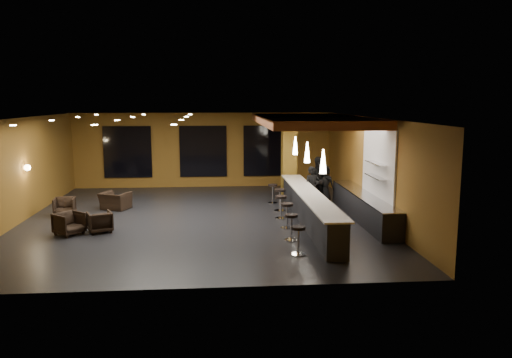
{
  "coord_description": "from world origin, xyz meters",
  "views": [
    {
      "loc": [
        0.54,
        -17.03,
        4.11
      ],
      "look_at": [
        2.0,
        0.5,
        1.3
      ],
      "focal_mm": 35.0,
      "sensor_mm": 36.0,
      "label": 1
    }
  ],
  "objects": [
    {
      "name": "armchair_d",
      "position": [
        -3.24,
        1.81,
        0.33
      ],
      "size": [
        1.27,
        1.2,
        0.65
      ],
      "primitive_type": "imported",
      "rotation": [
        0.0,
        0.0,
        2.73
      ],
      "color": "black",
      "rests_on": "floor"
    },
    {
      "name": "tile_backsplash",
      "position": [
        5.96,
        -1.0,
        2.0
      ],
      "size": [
        0.06,
        3.2,
        2.4
      ],
      "primitive_type": "cube",
      "color": "white",
      "rests_on": "wall_right"
    },
    {
      "name": "armchair_c",
      "position": [
        -4.84,
        0.91,
        0.33
      ],
      "size": [
        0.79,
        0.8,
        0.66
      ],
      "primitive_type": "imported",
      "rotation": [
        0.0,
        0.0,
        0.13
      ],
      "color": "black",
      "rests_on": "floor"
    },
    {
      "name": "wall_back",
      "position": [
        0.0,
        6.55,
        1.75
      ],
      "size": [
        12.0,
        0.1,
        3.5
      ],
      "primitive_type": "cube",
      "color": "brown",
      "rests_on": "floor"
    },
    {
      "name": "window_center",
      "position": [
        0.0,
        6.44,
        1.7
      ],
      "size": [
        2.2,
        0.06,
        2.4
      ],
      "primitive_type": "cube",
      "color": "black",
      "rests_on": "wall_back"
    },
    {
      "name": "ceiling",
      "position": [
        0.0,
        0.0,
        3.55
      ],
      "size": [
        12.0,
        13.0,
        0.1
      ],
      "primitive_type": "cube",
      "color": "black"
    },
    {
      "name": "wood_soffit",
      "position": [
        4.0,
        1.0,
        3.36
      ],
      "size": [
        3.6,
        8.0,
        0.28
      ],
      "primitive_type": "cube",
      "color": "#A2572F",
      "rests_on": "ceiling"
    },
    {
      "name": "pendant_1",
      "position": [
        3.65,
        -0.5,
        2.35
      ],
      "size": [
        0.2,
        0.2,
        0.7
      ],
      "primitive_type": "cone",
      "color": "white",
      "rests_on": "wood_soffit"
    },
    {
      "name": "staff_b",
      "position": [
        4.68,
        2.19,
        0.94
      ],
      "size": [
        0.96,
        0.77,
        1.88
      ],
      "primitive_type": "imported",
      "rotation": [
        0.0,
        0.0,
        -0.07
      ],
      "color": "black",
      "rests_on": "floor"
    },
    {
      "name": "wall_front",
      "position": [
        0.0,
        -6.55,
        1.75
      ],
      "size": [
        12.0,
        0.1,
        3.5
      ],
      "primitive_type": "cube",
      "color": "brown",
      "rests_on": "floor"
    },
    {
      "name": "bar_stool_5",
      "position": [
        2.83,
        2.41,
        0.49
      ],
      "size": [
        0.39,
        0.39,
        0.77
      ],
      "rotation": [
        0.0,
        0.0,
        -0.25
      ],
      "color": "silver",
      "rests_on": "floor"
    },
    {
      "name": "bar_stool_4",
      "position": [
        2.93,
        0.98,
        0.54
      ],
      "size": [
        0.42,
        0.42,
        0.84
      ],
      "rotation": [
        0.0,
        0.0,
        -0.11
      ],
      "color": "silver",
      "rests_on": "floor"
    },
    {
      "name": "bar_stool_1",
      "position": [
        2.75,
        -2.93,
        0.51
      ],
      "size": [
        0.4,
        0.4,
        0.79
      ],
      "rotation": [
        0.0,
        0.0,
        -0.05
      ],
      "color": "silver",
      "rests_on": "floor"
    },
    {
      "name": "column",
      "position": [
        3.65,
        3.6,
        1.75
      ],
      "size": [
        0.6,
        0.6,
        3.5
      ],
      "primitive_type": "cube",
      "color": "olive",
      "rests_on": "floor"
    },
    {
      "name": "window_right",
      "position": [
        3.0,
        6.44,
        1.7
      ],
      "size": [
        2.2,
        0.06,
        2.4
      ],
      "primitive_type": "cube",
      "color": "black",
      "rests_on": "wall_back"
    },
    {
      "name": "wall_sconce",
      "position": [
        -5.88,
        0.5,
        1.8
      ],
      "size": [
        0.22,
        0.22,
        0.22
      ],
      "primitive_type": "sphere",
      "color": "#FFE5B2",
      "rests_on": "wall_left"
    },
    {
      "name": "bar_counter",
      "position": [
        3.65,
        -1.0,
        0.5
      ],
      "size": [
        0.6,
        8.0,
        1.0
      ],
      "primitive_type": "cube",
      "color": "black",
      "rests_on": "floor"
    },
    {
      "name": "bar_stool_3",
      "position": [
        2.82,
        -0.21,
        0.52
      ],
      "size": [
        0.41,
        0.41,
        0.81
      ],
      "rotation": [
        0.0,
        0.0,
        -0.22
      ],
      "color": "silver",
      "rests_on": "floor"
    },
    {
      "name": "window_left",
      "position": [
        -3.5,
        6.44,
        1.7
      ],
      "size": [
        2.2,
        0.06,
        2.4
      ],
      "primitive_type": "cube",
      "color": "black",
      "rests_on": "wall_back"
    },
    {
      "name": "staff_c",
      "position": [
        4.95,
        2.45,
        0.75
      ],
      "size": [
        0.8,
        0.59,
        1.5
      ],
      "primitive_type": "imported",
      "rotation": [
        0.0,
        0.0,
        0.16
      ],
      "color": "black",
      "rests_on": "floor"
    },
    {
      "name": "bar_stool_2",
      "position": [
        2.83,
        -1.54,
        0.53
      ],
      "size": [
        0.42,
        0.42,
        0.83
      ],
      "rotation": [
        0.0,
        0.0,
        -0.31
      ],
      "color": "silver",
      "rests_on": "floor"
    },
    {
      "name": "wall_shelf_lower",
      "position": [
        5.82,
        -1.2,
        1.6
      ],
      "size": [
        0.3,
        1.5,
        0.03
      ],
      "primitive_type": "cube",
      "color": "silver",
      "rests_on": "wall_right"
    },
    {
      "name": "wall_right",
      "position": [
        6.05,
        0.0,
        1.75
      ],
      "size": [
        0.1,
        13.0,
        3.5
      ],
      "primitive_type": "cube",
      "color": "brown",
      "rests_on": "floor"
    },
    {
      "name": "pendant_0",
      "position": [
        3.65,
        -3.0,
        2.35
      ],
      "size": [
        0.2,
        0.2,
        0.7
      ],
      "primitive_type": "cone",
      "color": "white",
      "rests_on": "wood_soffit"
    },
    {
      "name": "bar_stool_0",
      "position": [
        2.73,
        -4.32,
        0.5
      ],
      "size": [
        0.4,
        0.4,
        0.78
      ],
      "rotation": [
        0.0,
        0.0,
        -0.37
      ],
      "color": "silver",
      "rests_on": "floor"
    },
    {
      "name": "wall_left",
      "position": [
        -6.05,
        0.0,
        1.75
      ],
      "size": [
        0.1,
        13.0,
        3.5
      ],
      "primitive_type": "cube",
      "color": "brown",
      "rests_on": "floor"
    },
    {
      "name": "floor",
      "position": [
        0.0,
        0.0,
        -0.05
      ],
      "size": [
        12.0,
        13.0,
        0.1
      ],
      "primitive_type": "cube",
      "color": "black",
      "rests_on": "ground"
    },
    {
      "name": "prep_counter",
      "position": [
        5.65,
        -0.5,
        0.43
      ],
      "size": [
        0.7,
        6.0,
        0.86
      ],
      "primitive_type": "cube",
      "color": "black",
      "rests_on": "floor"
    },
    {
      "name": "bar_top",
      "position": [
        3.65,
        -1.0,
        1.02
      ],
      "size": [
        0.78,
        8.1,
        0.05
      ],
      "primitive_type": "cube",
      "color": "white",
      "rests_on": "bar_counter"
    },
    {
      "name": "armchair_b",
      "position": [
        -3.07,
        -1.5,
        0.33
      ],
      "size": [
        0.93,
        0.94,
        0.66
      ],
      "primitive_type": "imported",
      "rotation": [
        0.0,
        0.0,
        3.55
      ],
      "color": "black",
      "rests_on": "floor"
    },
    {
      "name": "wall_shelf_upper",
      "position": [
        5.82,
        -1.2,
        2.05
      ],
      "size": [
        0.3,
        1.5,
        0.03
      ],
      "primitive_type": "cube",
      "color": "silver",
      "rests_on": "wall_right"
    },
    {
      "name": "pendant_2",
      "position": [
        3.65,
        2.0,
        2.35
      ],
      "size": [
        0.2,
        0.2,
        0.7
      ],
      "primitive_type": "cone",
      "color": "white",
      "rests_on": "wood_soffit"
    },
    {
      "name": "prep_top",
      "position": [
        5.65,
        -0.5,
        0.89
      ],
      "size": [
        0.72,
        6.0,
        0.03
      ],
      "primitive_type": "cube",
      "color": "silver",
      "rests_on": "prep_counter"
    },
    {
      "name": "armchair_a",
      "position": [
        -3.94,
        -1.73,
        0.35
      ],
      "size": [
        1.06,
        1.06,
        0.69
      ],
      "primitive_type": "imported",
      "rotation": [
        0.0,
        0.0,
        0.87
      ],
      "color": "black",
      "rests_on": "floor"
    },
    {
      "name": "staff_a",
      "position": [
        4.2,
        1.29,
        0.81
      ],
      "size": [
        0.63,
        0.45,
        1.62
      ],
      "primitive_type": "imported",
      "rotation": [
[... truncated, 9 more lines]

